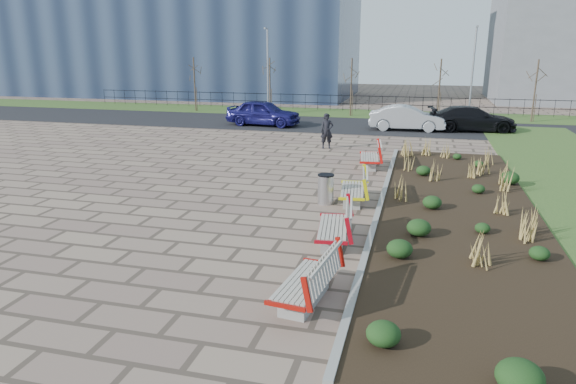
% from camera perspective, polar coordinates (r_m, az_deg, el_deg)
% --- Properties ---
extents(ground, '(120.00, 120.00, 0.00)m').
position_cam_1_polar(ground, '(12.44, -10.30, -7.18)').
color(ground, '#826C59').
rests_on(ground, ground).
extents(planting_bed, '(4.50, 18.00, 0.10)m').
position_cam_1_polar(planting_bed, '(16.11, 18.47, -2.19)').
color(planting_bed, black).
rests_on(planting_bed, ground).
extents(planting_curb, '(0.16, 18.00, 0.15)m').
position_cam_1_polar(planting_curb, '(16.09, 10.19, -1.54)').
color(planting_curb, gray).
rests_on(planting_curb, ground).
extents(grass_verge_far, '(80.00, 5.00, 0.04)m').
position_cam_1_polar(grass_verge_far, '(38.96, 7.24, 8.66)').
color(grass_verge_far, '#33511E').
rests_on(grass_verge_far, ground).
extents(road, '(80.00, 7.00, 0.02)m').
position_cam_1_polar(road, '(33.07, 5.84, 7.42)').
color(road, black).
rests_on(road, ground).
extents(bench_a, '(1.15, 2.19, 1.00)m').
position_cam_1_polar(bench_a, '(10.05, 1.86, -9.58)').
color(bench_a, '#A7120B').
rests_on(bench_a, ground).
extents(bench_b, '(1.16, 2.20, 1.00)m').
position_cam_1_polar(bench_b, '(12.97, 5.01, -3.64)').
color(bench_b, '#AF0B18').
rests_on(bench_b, ground).
extents(bench_c, '(1.13, 2.19, 1.00)m').
position_cam_1_polar(bench_c, '(16.42, 7.18, 0.49)').
color(bench_c, yellow).
rests_on(bench_c, ground).
extents(bench_d, '(1.14, 2.19, 1.00)m').
position_cam_1_polar(bench_d, '(21.40, 9.03, 4.03)').
color(bench_d, red).
rests_on(bench_d, ground).
extents(litter_bin, '(0.50, 0.50, 0.93)m').
position_cam_1_polar(litter_bin, '(16.27, 4.21, 0.30)').
color(litter_bin, '#B2B2B7').
rests_on(litter_bin, ground).
extents(pedestrian, '(0.72, 0.59, 1.71)m').
position_cam_1_polar(pedestrian, '(25.21, 4.34, 6.77)').
color(pedestrian, black).
rests_on(pedestrian, ground).
extents(car_blue, '(4.79, 2.28, 1.58)m').
position_cam_1_polar(car_blue, '(32.63, -2.75, 8.79)').
color(car_blue, navy).
rests_on(car_blue, road).
extents(car_silver, '(4.46, 1.70, 1.45)m').
position_cam_1_polar(car_silver, '(31.46, 13.08, 8.02)').
color(car_silver, '#9B9EA2').
rests_on(car_silver, road).
extents(car_black, '(5.21, 2.68, 1.45)m').
position_cam_1_polar(car_black, '(32.22, 19.77, 7.67)').
color(car_black, black).
rests_on(car_black, road).
extents(tree_a, '(1.40, 1.40, 4.00)m').
position_cam_1_polar(tree_a, '(40.66, -10.33, 11.69)').
color(tree_a, '#4C3D2D').
rests_on(tree_a, grass_verge_far).
extents(tree_b, '(1.40, 1.40, 4.00)m').
position_cam_1_polar(tree_b, '(38.54, -2.02, 11.72)').
color(tree_b, '#4C3D2D').
rests_on(tree_b, grass_verge_far).
extents(tree_c, '(1.40, 1.40, 4.00)m').
position_cam_1_polar(tree_c, '(37.28, 7.03, 11.47)').
color(tree_c, '#4C3D2D').
rests_on(tree_c, grass_verge_far).
extents(tree_d, '(1.40, 1.40, 4.00)m').
position_cam_1_polar(tree_d, '(36.96, 16.45, 10.92)').
color(tree_d, '#4C3D2D').
rests_on(tree_d, grass_verge_far).
extents(tree_e, '(1.40, 1.40, 4.00)m').
position_cam_1_polar(tree_e, '(37.61, 25.75, 10.09)').
color(tree_e, '#4C3D2D').
rests_on(tree_e, grass_verge_far).
extents(lamp_west, '(0.24, 0.60, 6.00)m').
position_cam_1_polar(lamp_west, '(38.00, -2.26, 13.17)').
color(lamp_west, gray).
rests_on(lamp_west, grass_verge_far).
extents(lamp_east, '(0.24, 0.60, 6.00)m').
position_cam_1_polar(lamp_east, '(36.51, 19.80, 12.16)').
color(lamp_east, gray).
rests_on(lamp_east, grass_verge_far).
extents(railing_fence, '(44.00, 0.10, 1.20)m').
position_cam_1_polar(railing_fence, '(40.37, 7.55, 9.78)').
color(railing_fence, black).
rests_on(railing_fence, grass_verge_far).
extents(building_glass, '(40.00, 14.00, 15.00)m').
position_cam_1_polar(building_glass, '(57.18, -14.29, 18.09)').
color(building_glass, '#192338').
rests_on(building_glass, ground).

